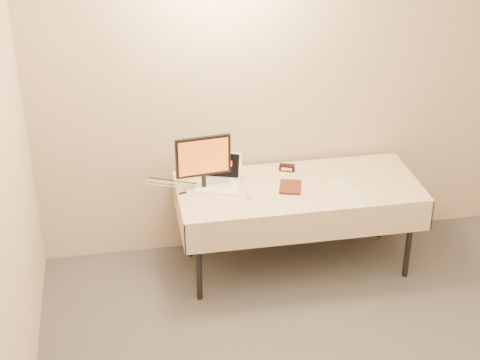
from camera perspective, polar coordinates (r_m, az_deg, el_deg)
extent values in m
cube|color=beige|center=(5.77, 3.68, 7.05)|extent=(4.00, 0.10, 2.70)
cylinder|color=black|center=(5.46, -3.21, -6.27)|extent=(0.04, 0.04, 0.69)
cylinder|color=black|center=(5.84, 13.00, -4.48)|extent=(0.04, 0.04, 0.69)
cylinder|color=black|center=(5.95, -3.95, -3.10)|extent=(0.04, 0.04, 0.69)
cylinder|color=black|center=(6.30, 11.01, -1.65)|extent=(0.04, 0.04, 0.69)
cube|color=gray|center=(5.65, 4.57, -0.68)|extent=(1.80, 0.75, 0.04)
cube|color=beige|center=(5.63, 4.58, -0.47)|extent=(1.86, 0.81, 0.01)
cube|color=beige|center=(5.37, 5.60, -3.70)|extent=(1.86, 0.01, 0.25)
cube|color=beige|center=(6.04, 3.59, 0.26)|extent=(1.86, 0.01, 0.25)
cube|color=beige|center=(5.55, -4.76, -2.46)|extent=(0.01, 0.81, 0.25)
cube|color=beige|center=(5.98, 13.15, -0.78)|extent=(0.01, 0.81, 0.25)
cube|color=white|center=(5.58, -1.75, -0.51)|extent=(0.38, 0.32, 0.02)
cube|color=white|center=(5.66, -1.51, 1.18)|extent=(0.34, 0.18, 0.21)
cube|color=black|center=(5.66, -1.51, 1.18)|extent=(0.29, 0.15, 0.17)
cylinder|color=black|center=(5.58, -2.81, -0.62)|extent=(0.16, 0.16, 0.01)
cube|color=black|center=(5.55, -2.82, -0.09)|extent=(0.03, 0.02, 0.10)
cube|color=black|center=(5.45, -2.88, 1.85)|extent=(0.42, 0.07, 0.31)
cube|color=orange|center=(5.45, -2.88, 1.85)|extent=(0.38, 0.04, 0.27)
imported|color=maroon|center=(5.54, 3.12, 0.37)|extent=(0.16, 0.07, 0.21)
cube|color=black|center=(5.83, 3.66, 0.95)|extent=(0.13, 0.09, 0.05)
cube|color=#FF250C|center=(5.81, 3.63, 0.84)|extent=(0.08, 0.03, 0.02)
ellipsoid|color=#B9B9BB|center=(5.45, 0.71, -1.27)|extent=(0.05, 0.08, 0.02)
cube|color=#B2D4A9|center=(5.63, 8.38, -0.65)|extent=(0.22, 0.33, 0.00)
cube|color=black|center=(5.52, -4.49, -1.01)|extent=(0.06, 0.03, 0.01)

